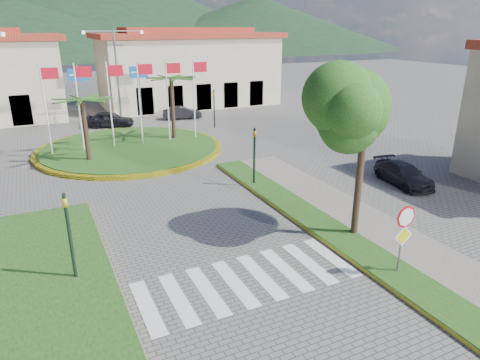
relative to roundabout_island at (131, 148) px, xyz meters
name	(u,v)px	position (x,y,z in m)	size (l,w,h in m)	color
ground	(313,357)	(0.00, -22.00, -0.17)	(160.00, 160.00, 0.00)	slate
sidewalk_right	(420,266)	(6.00, -20.00, -0.10)	(4.00, 28.00, 0.15)	gray
verge_right	(395,273)	(4.80, -20.00, -0.08)	(1.60, 28.00, 0.18)	#194012
median_left	(35,296)	(-6.50, -16.00, -0.08)	(5.00, 14.00, 0.18)	#194012
crosswalk	(245,280)	(0.00, -18.00, -0.17)	(8.00, 3.00, 0.01)	silver
roundabout_island	(131,148)	(0.00, 0.00, 0.00)	(12.70, 12.70, 6.00)	yellow
stop_sign	(404,229)	(4.90, -20.04, 1.62)	(0.80, 0.11, 2.65)	slate
deciduous_tree	(366,112)	(5.50, -17.00, 5.00)	(3.60, 3.60, 6.80)	black
traffic_light_left	(69,229)	(-5.20, -15.50, 1.77)	(0.15, 0.18, 3.20)	black
traffic_light_right	(254,151)	(4.50, -10.00, 1.77)	(0.15, 0.18, 3.20)	black
traffic_light_far	(214,105)	(8.00, 4.00, 1.77)	(0.18, 0.15, 3.20)	black
direction_sign_west	(79,85)	(-2.00, 8.97, 3.36)	(1.60, 0.14, 5.20)	slate
direction_sign_east	(139,82)	(3.00, 8.97, 3.36)	(1.60, 0.14, 5.20)	slate
street_lamp_centre	(117,73)	(1.00, 8.00, 4.32)	(4.80, 0.16, 8.00)	slate
building_right	(188,68)	(10.00, 16.00, 3.73)	(19.08, 9.54, 8.05)	#C0B191
hill_far_mid	(84,5)	(15.00, 138.00, 14.83)	(180.00, 180.00, 30.00)	black
hill_far_east	(258,23)	(70.00, 113.00, 8.83)	(120.00, 120.00, 18.00)	black
hill_near_back	(3,27)	(-10.00, 108.00, 7.83)	(110.00, 110.00, 16.00)	black
car_dark_a	(110,119)	(0.04, 8.09, 0.50)	(1.58, 3.93, 1.34)	black
car_dark_b	(182,113)	(6.69, 8.67, 0.41)	(1.23, 3.54, 1.17)	black
car_side_right	(404,174)	(12.00, -13.28, 0.40)	(1.60, 3.93, 1.14)	black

